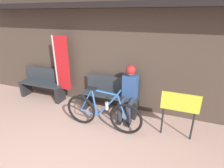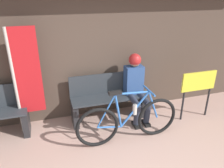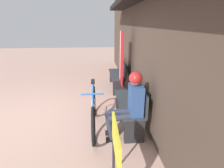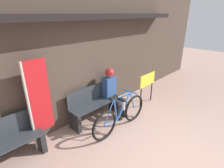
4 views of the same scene
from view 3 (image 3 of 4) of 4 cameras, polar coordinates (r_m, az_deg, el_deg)
ground_plane at (r=4.29m, az=-25.50°, el=-10.89°), size 24.00×24.00×0.00m
storefront_wall at (r=3.62m, az=11.26°, el=13.25°), size 12.00×0.56×3.20m
park_bench_near at (r=3.69m, az=6.01°, el=-6.87°), size 1.42×0.42×0.88m
bicycle at (r=3.54m, az=-6.00°, el=-8.56°), size 1.72×0.40×0.93m
person_seated at (r=3.09m, az=5.83°, el=-5.64°), size 0.34×0.65×1.26m
park_bench_far at (r=5.65m, az=2.02°, el=2.62°), size 1.35×0.42×0.88m
banner_pole at (r=4.80m, az=3.09°, el=7.62°), size 0.45×0.05×1.83m
signboard at (r=2.13m, az=1.31°, el=-19.65°), size 0.71×0.04×0.95m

